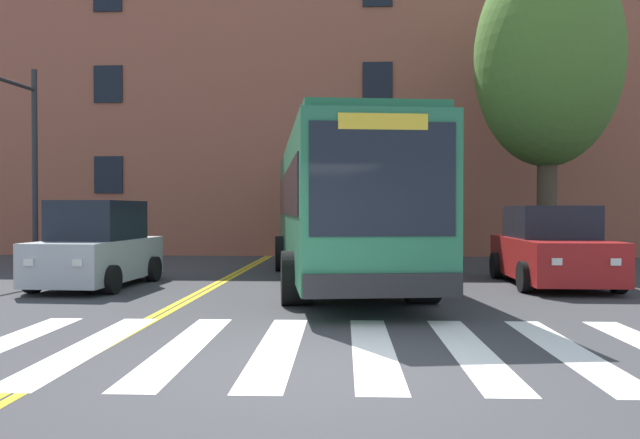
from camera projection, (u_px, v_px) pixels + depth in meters
ground_plane at (325, 372)px, 6.67m from camera, size 120.00×120.00×0.00m
crosswalk at (325, 348)px, 7.77m from camera, size 8.95×4.17×0.01m
lane_line_yellow_inner at (261, 259)px, 21.91m from camera, size 0.12×36.00×0.01m
lane_line_yellow_outer at (266, 259)px, 21.90m from camera, size 0.12×36.00×0.01m
city_bus at (337, 204)px, 15.06m from camera, size 4.12×12.12×3.42m
car_silver_near_lane at (98, 248)px, 14.04m from camera, size 2.06×3.86×1.94m
car_red_far_lane at (551, 249)px, 14.36m from camera, size 2.15×4.40×1.83m
traffic_light_far_corner at (11, 135)px, 16.87m from camera, size 0.48×2.86×5.77m
street_tree_curbside_large at (548, 59)px, 18.39m from camera, size 5.54×5.50×9.47m
building_facade at (261, 113)px, 28.24m from camera, size 38.17×9.99×12.27m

